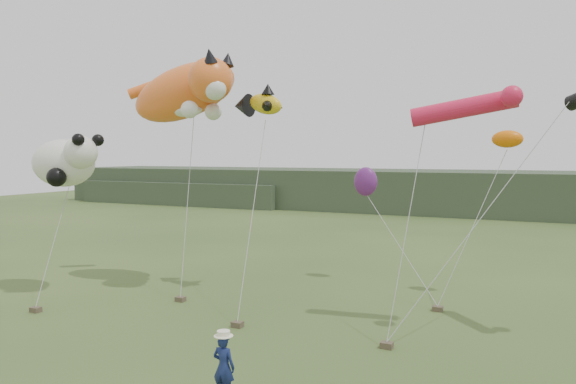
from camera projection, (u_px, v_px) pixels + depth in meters
name	position (u px, v px, depth m)	size (l,w,h in m)	color
ground	(206.00, 376.00, 14.29)	(120.00, 120.00, 0.00)	#385123
headland	(430.00, 192.00, 55.81)	(90.00, 13.00, 4.00)	#2D3D28
festival_attendant	(224.00, 367.00, 12.88)	(0.55, 0.36, 1.52)	navy
sandbag_anchors	(250.00, 316.00, 19.27)	(13.34, 6.56, 0.18)	brown
cat_kite	(189.00, 90.00, 23.85)	(6.46, 3.45, 3.58)	orange
fish_kite	(257.00, 104.00, 22.92)	(2.58, 1.69, 1.37)	gold
tube_kites	(522.00, 99.00, 17.38)	(7.23, 2.85, 1.65)	black
panda_kite	(66.00, 162.00, 22.81)	(3.44, 2.22, 2.14)	white
misc_kites	(412.00, 168.00, 23.93)	(7.03, 1.23, 2.81)	orange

